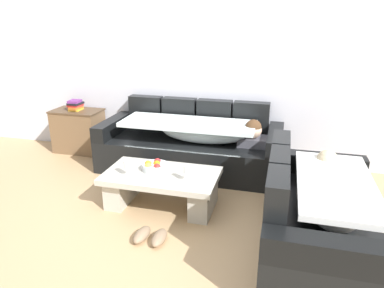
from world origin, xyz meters
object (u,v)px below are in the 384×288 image
at_px(wine_glass_near_right, 187,170).
at_px(side_cabinet, 79,131).
at_px(coffee_table, 162,185).
at_px(pair_of_shoes, 150,236).
at_px(couch_along_wall, 193,146).
at_px(book_stack_on_cabinet, 75,105).
at_px(fruit_bowl, 155,166).
at_px(wine_glass_near_left, 127,165).
at_px(open_magazine, 198,173).
at_px(couch_near_window, 319,217).

distance_m(wine_glass_near_right, side_cabinet, 2.50).
xyz_separation_m(coffee_table, pair_of_shoes, (0.11, -0.64, -0.19)).
xyz_separation_m(couch_along_wall, book_stack_on_cabinet, (-1.85, 0.23, 0.38)).
relative_size(wine_glass_near_right, pair_of_shoes, 0.55).
bearing_deg(fruit_bowl, wine_glass_near_left, -138.80).
height_order(open_magazine, book_stack_on_cabinet, book_stack_on_cabinet).
bearing_deg(wine_glass_near_right, couch_along_wall, 101.80).
distance_m(wine_glass_near_left, wine_glass_near_right, 0.63).
relative_size(wine_glass_near_right, side_cabinet, 0.23).
xyz_separation_m(fruit_bowl, wine_glass_near_left, (-0.23, -0.20, 0.07)).
relative_size(couch_along_wall, couch_near_window, 1.38).
bearing_deg(open_magazine, fruit_bowl, 177.63).
bearing_deg(coffee_table, wine_glass_near_left, -156.78).
xyz_separation_m(couch_along_wall, wine_glass_near_right, (0.24, -1.15, 0.17)).
xyz_separation_m(wine_glass_near_right, book_stack_on_cabinet, (-2.09, 1.38, 0.22)).
relative_size(book_stack_on_cabinet, pair_of_shoes, 0.74).
relative_size(coffee_table, book_stack_on_cabinet, 5.39).
xyz_separation_m(couch_near_window, book_stack_on_cabinet, (-3.34, 1.68, 0.38)).
bearing_deg(coffee_table, open_magazine, 14.01).
distance_m(fruit_bowl, pair_of_shoes, 0.82).
xyz_separation_m(coffee_table, fruit_bowl, (-0.09, 0.06, 0.18)).
distance_m(couch_near_window, coffee_table, 1.61).
bearing_deg(side_cabinet, open_magazine, -28.58).
bearing_deg(couch_near_window, open_magazine, 66.66).
bearing_deg(fruit_bowl, wine_glass_near_right, -22.77).
bearing_deg(couch_near_window, couch_along_wall, 45.61).
relative_size(wine_glass_near_left, pair_of_shoes, 0.55).
height_order(open_magazine, pair_of_shoes, open_magazine).
bearing_deg(fruit_bowl, side_cabinet, 144.33).
bearing_deg(side_cabinet, pair_of_shoes, -45.36).
bearing_deg(side_cabinet, wine_glass_near_right, -33.43).
xyz_separation_m(coffee_table, side_cabinet, (-1.77, 1.27, 0.08)).
height_order(couch_near_window, wine_glass_near_right, couch_near_window).
height_order(wine_glass_near_left, book_stack_on_cabinet, book_stack_on_cabinet).
relative_size(side_cabinet, book_stack_on_cabinet, 3.24).
bearing_deg(book_stack_on_cabinet, fruit_bowl, -35.60).
xyz_separation_m(couch_near_window, wine_glass_near_left, (-1.88, 0.27, 0.16)).
distance_m(wine_glass_near_right, pair_of_shoes, 0.73).
distance_m(fruit_bowl, wine_glass_near_left, 0.31).
relative_size(wine_glass_near_left, book_stack_on_cabinet, 0.75).
height_order(side_cabinet, book_stack_on_cabinet, book_stack_on_cabinet).
height_order(couch_near_window, pair_of_shoes, couch_near_window).
bearing_deg(coffee_table, book_stack_on_cabinet, 144.51).
xyz_separation_m(side_cabinet, book_stack_on_cabinet, (-0.01, 0.00, 0.39)).
xyz_separation_m(coffee_table, wine_glass_near_left, (-0.32, -0.14, 0.26)).
bearing_deg(wine_glass_near_left, wine_glass_near_right, 2.81).
bearing_deg(open_magazine, book_stack_on_cabinet, 145.11).
xyz_separation_m(fruit_bowl, side_cabinet, (-1.68, 1.21, -0.10)).
bearing_deg(coffee_table, wine_glass_near_right, -19.13).
xyz_separation_m(couch_along_wall, wine_glass_near_left, (-0.39, -1.18, 0.17)).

